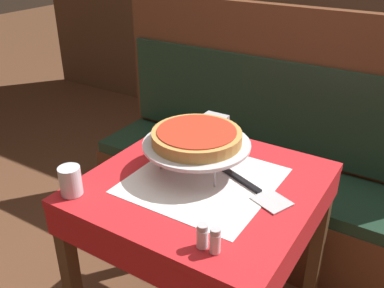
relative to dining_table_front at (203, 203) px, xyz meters
name	(u,v)px	position (x,y,z in m)	size (l,w,h in m)	color
dining_table_front	(203,203)	(0.00, 0.00, 0.00)	(0.75, 0.75, 0.76)	red
dining_table_rear	(340,88)	(0.06, 1.56, -0.03)	(0.64, 0.64, 0.76)	#194799
booth_bench	(255,178)	(-0.11, 0.73, -0.32)	(1.75, 0.46, 1.21)	brown
pizza_pan_stand	(197,145)	(-0.06, 0.05, 0.19)	(0.38, 0.38, 0.11)	#ADADB2
deep_dish_pizza	(197,137)	(-0.06, 0.05, 0.23)	(0.31, 0.31, 0.05)	#C68E47
pizza_server	(254,189)	(0.17, 0.04, 0.10)	(0.30, 0.17, 0.01)	#BCBCC1
water_glass_near	(70,181)	(-0.32, -0.30, 0.15)	(0.07, 0.07, 0.10)	silver
salt_shaker	(202,236)	(0.17, -0.29, 0.13)	(0.03, 0.03, 0.07)	silver
pepper_shaker	(215,241)	(0.21, -0.29, 0.13)	(0.03, 0.03, 0.08)	silver
napkin_holder	(216,125)	(-0.14, 0.33, 0.14)	(0.10, 0.05, 0.09)	#B2B2B7
condiment_caddy	(337,56)	(0.00, 1.63, 0.15)	(0.12, 0.12, 0.17)	black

